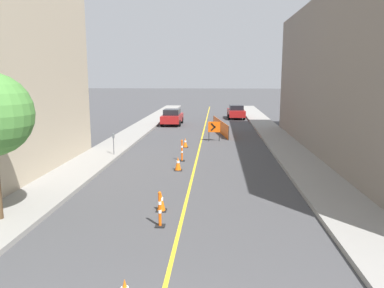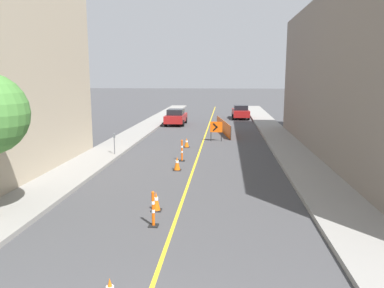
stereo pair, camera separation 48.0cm
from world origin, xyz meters
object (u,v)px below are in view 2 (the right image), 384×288
Objects in this scene: traffic_cone_third at (177,164)px; parked_car_curb_mid at (241,112)px; traffic_cone_second at (156,201)px; delineator_post_rear at (182,152)px; delineator_post_front at (153,211)px; parking_meter_near_curb at (114,139)px; traffic_cone_fourth at (187,143)px; parked_car_curb_near at (176,117)px; arrow_barricade_primary at (216,128)px.

traffic_cone_third is 0.17× the size of parked_car_curb_mid.
traffic_cone_second is 8.14m from delineator_post_rear.
parked_car_curb_mid is (4.02, 31.97, 0.29)m from delineator_post_front.
delineator_post_front is at bearing -67.07° from parking_meter_near_curb.
delineator_post_rear is at bearing 90.01° from traffic_cone_second.
parked_car_curb_mid reaches higher than delineator_post_front.
traffic_cone_third is at bearing -88.53° from traffic_cone_fourth.
parking_meter_near_curb reaches higher than delineator_post_front.
parking_meter_near_curb is at bearing -95.16° from parked_car_curb_near.
delineator_post_front is (0.18, -7.38, 0.15)m from traffic_cone_third.
delineator_post_rear is (0.00, 2.19, 0.18)m from traffic_cone_third.
parked_car_curb_near is 15.62m from parking_meter_near_curb.
traffic_cone_third is 0.61× the size of delineator_post_front.
traffic_cone_third is at bearing -101.66° from parked_car_curb_mid.
delineator_post_rear is 22.79m from parked_car_curb_mid.
delineator_post_front is at bearing -83.03° from parked_car_curb_near.
parked_car_curb_near is 0.99× the size of parked_car_curb_mid.
parking_meter_near_curb is (-8.39, -21.65, 0.28)m from parked_car_curb_mid.
delineator_post_rear reaches higher than traffic_cone_second.
traffic_cone_fourth is 5.37m from parking_meter_near_curb.
parked_car_curb_mid is at bearing 82.18° from traffic_cone_second.
arrow_barricade_primary reaches higher than traffic_cone_fourth.
traffic_cone_second is 1.45m from delineator_post_front.
arrow_barricade_primary is at bearing -64.39° from parked_car_curb_near.
traffic_cone_third is 0.49× the size of arrow_barricade_primary.
traffic_cone_third is 0.57× the size of parking_meter_near_curb.
arrow_barricade_primary is (1.79, 6.89, 0.48)m from delineator_post_rear.
traffic_cone_third is at bearing 91.37° from delineator_post_front.
parked_car_curb_near reaches higher than delineator_post_front.
traffic_cone_third is 0.58× the size of delineator_post_rear.
delineator_post_front is 0.27× the size of parked_car_curb_mid.
delineator_post_rear is 0.98× the size of parking_meter_near_curb.
parking_meter_near_curb is (-1.70, -15.52, 0.28)m from parked_car_curb_near.
parked_car_curb_mid is at bearing 82.83° from delineator_post_front.
traffic_cone_second is at bearing 96.89° from delineator_post_front.
parked_car_curb_near reaches higher than traffic_cone_second.
parking_meter_near_curb reaches higher than traffic_cone_fourth.
delineator_post_rear is at bearing 89.96° from traffic_cone_third.
arrow_barricade_primary is at bearing 75.44° from delineator_post_rear.
parked_car_curb_mid is at bearing 83.57° from arrow_barricade_primary.
parked_car_curb_near is at bearing 83.76° from parking_meter_near_curb.
parked_car_curb_mid is 23.22m from parking_meter_near_curb.
delineator_post_front is at bearing -99.14° from parked_car_curb_mid.
traffic_cone_third is at bearing 90.03° from traffic_cone_second.
arrow_barricade_primary reaches higher than traffic_cone_third.
delineator_post_rear is 4.29m from parking_meter_near_curb.
traffic_cone_third is 18.63m from parked_car_curb_near.
traffic_cone_fourth is at bearing 40.75° from parking_meter_near_curb.
parked_car_curb_mid is at bearing 43.53° from parked_car_curb_near.
parking_meter_near_curb is at bearing -131.85° from arrow_barricade_primary.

